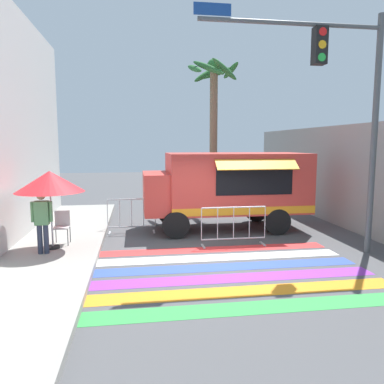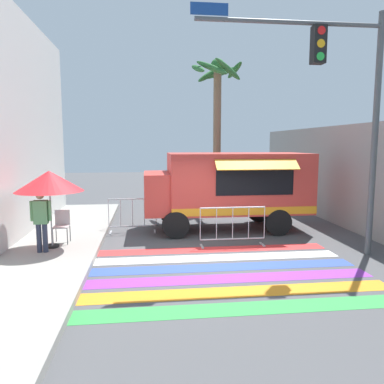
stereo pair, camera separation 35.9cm
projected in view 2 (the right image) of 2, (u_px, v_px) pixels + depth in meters
ground_plane at (216, 256)px, 9.87m from camera, size 60.00×60.00×0.00m
sidewalk_left at (4, 260)px, 9.23m from camera, size 4.40×16.00×0.17m
concrete_wall_right at (345, 176)px, 13.20m from camera, size 0.20×16.00×3.60m
crosswalk_painted at (226, 272)px, 8.58m from camera, size 6.40×4.36×0.01m
food_truck at (225, 185)px, 12.76m from camera, size 5.51×2.79×2.62m
traffic_signal_pole at (342, 90)px, 9.38m from camera, size 4.88×0.29×6.21m
patio_umbrella at (49, 181)px, 9.87m from camera, size 1.77×1.77×2.07m
folding_chair at (62, 223)px, 10.53m from camera, size 0.41×0.41×0.92m
vendor_person at (41, 218)px, 9.52m from camera, size 0.53×0.21×1.59m
barricade_front at (233, 227)px, 10.77m from camera, size 1.91×0.44×1.15m
barricade_side at (133, 216)px, 12.44m from camera, size 1.58×0.44×1.15m
palm_tree at (217, 104)px, 16.18m from camera, size 2.27×2.30×6.55m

